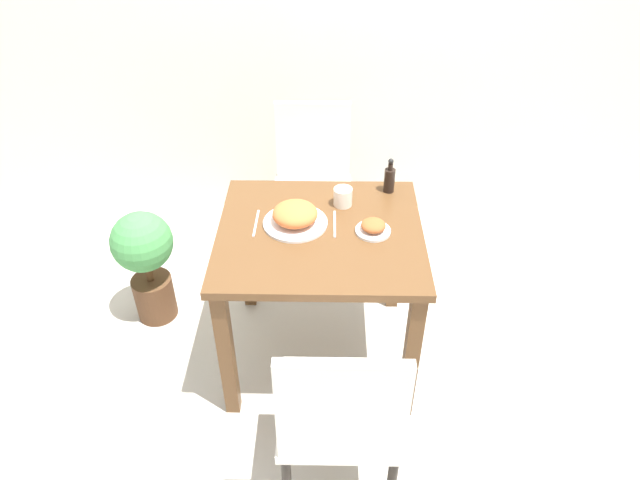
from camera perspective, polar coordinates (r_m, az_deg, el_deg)
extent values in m
plane|color=#B7B2A8|center=(2.86, 0.00, -10.94)|extent=(16.00, 16.00, 0.00)
cube|color=beige|center=(3.31, 0.42, 22.76)|extent=(8.00, 0.05, 2.60)
cube|color=brown|center=(2.37, 0.00, 0.61)|extent=(0.86, 0.78, 0.04)
cube|color=brown|center=(2.41, -9.34, -11.23)|extent=(0.06, 0.06, 0.70)
cube|color=brown|center=(2.40, 9.10, -11.47)|extent=(0.06, 0.06, 0.70)
cube|color=brown|center=(2.90, -7.37, -1.08)|extent=(0.06, 0.06, 0.70)
cube|color=brown|center=(2.89, 7.63, -1.24)|extent=(0.06, 0.06, 0.70)
cube|color=silver|center=(2.08, 1.97, -16.38)|extent=(0.42, 0.42, 0.04)
cube|color=silver|center=(1.77, 2.20, -16.81)|extent=(0.40, 0.04, 0.44)
cylinder|color=black|center=(2.39, 6.29, -16.27)|extent=(0.03, 0.03, 0.44)
cylinder|color=black|center=(2.38, -2.71, -16.23)|extent=(0.03, 0.03, 0.44)
cube|color=silver|center=(3.07, -0.77, 4.26)|extent=(0.42, 0.42, 0.04)
cube|color=silver|center=(3.11, -0.71, 9.90)|extent=(0.40, 0.04, 0.44)
cylinder|color=black|center=(3.08, -4.18, -1.30)|extent=(0.03, 0.03, 0.44)
cylinder|color=black|center=(3.07, 2.54, -1.37)|extent=(0.03, 0.03, 0.44)
cylinder|color=black|center=(3.36, -3.72, 2.54)|extent=(0.03, 0.03, 0.44)
cylinder|color=black|center=(3.35, 2.43, 2.49)|extent=(0.03, 0.03, 0.44)
cylinder|color=white|center=(2.40, -2.48, 1.73)|extent=(0.27, 0.27, 0.01)
ellipsoid|color=#CC6633|center=(2.37, -2.51, 2.64)|extent=(0.19, 0.19, 0.08)
cylinder|color=white|center=(2.36, 5.31, 0.92)|extent=(0.15, 0.15, 0.01)
ellipsoid|color=#A35128|center=(2.35, 5.35, 1.47)|extent=(0.10, 0.10, 0.04)
cylinder|color=silver|center=(2.50, 2.30, 4.34)|extent=(0.08, 0.08, 0.08)
cylinder|color=black|center=(2.60, 6.94, 5.93)|extent=(0.05, 0.05, 0.11)
cylinder|color=black|center=(2.57, 7.06, 7.29)|extent=(0.02, 0.02, 0.03)
sphere|color=black|center=(2.55, 7.11, 7.82)|extent=(0.02, 0.02, 0.02)
cube|color=silver|center=(2.42, -6.41, 1.69)|extent=(0.01, 0.19, 0.00)
cube|color=silver|center=(2.40, 1.48, 1.62)|extent=(0.01, 0.19, 0.00)
cylinder|color=#51331E|center=(3.07, -16.18, -5.47)|extent=(0.20, 0.20, 0.24)
cylinder|color=brown|center=(2.97, -16.72, -3.14)|extent=(0.04, 0.04, 0.09)
sphere|color=#428947|center=(2.85, -17.40, -0.18)|extent=(0.30, 0.30, 0.30)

